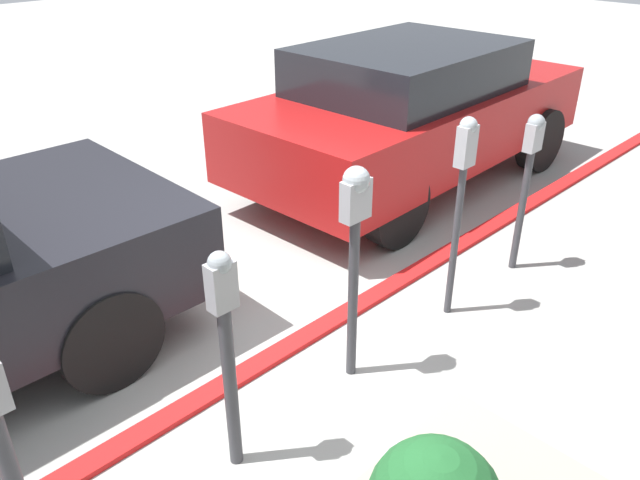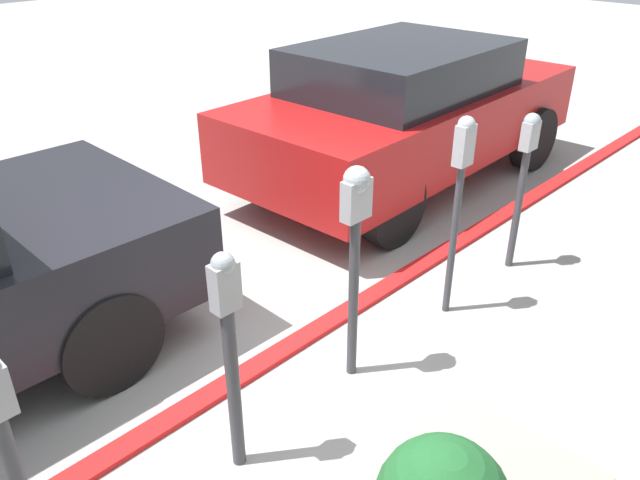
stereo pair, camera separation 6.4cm
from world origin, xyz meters
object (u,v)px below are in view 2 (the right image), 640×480
Objects in this scene: parking_meter_middle at (355,232)px; parking_meter_fourth at (460,181)px; parked_car_middle at (407,110)px; parking_meter_farthest at (525,164)px; parking_meter_nearest at (7,452)px; parking_meter_second at (229,342)px.

parking_meter_middle is 0.95× the size of parking_meter_fourth.
parked_car_middle is at bearing 44.91° from parking_meter_fourth.
parking_meter_fourth reaches higher than parking_meter_farthest.
parking_meter_middle is 1.08m from parking_meter_fourth.
parking_meter_farthest is at bearing -1.36° from parking_meter_middle.
parking_meter_nearest is at bearing 179.67° from parking_meter_middle.
parking_meter_second is 0.31× the size of parked_car_middle.
parked_car_middle is (2.97, 1.84, -0.24)m from parking_meter_middle.
parking_meter_farthest is 0.31× the size of parked_car_middle.
parking_meter_fourth is 1.14× the size of parking_meter_farthest.
parking_meter_fourth is 0.36× the size of parked_car_middle.
parking_meter_fourth is (3.22, -0.06, 0.24)m from parking_meter_nearest.
parking_meter_middle is 0.34× the size of parked_car_middle.
parking_meter_fourth is at bearing -2.33° from parking_meter_middle.
parking_meter_fourth is (1.08, -0.04, 0.02)m from parking_meter_middle.
parking_meter_farthest is (4.21, -0.06, 0.10)m from parking_meter_nearest.
parking_meter_nearest is 3.23m from parking_meter_fourth.
parked_car_middle is at bearing 25.36° from parking_meter_second.
parking_meter_second is at bearing -3.79° from parking_meter_nearest.
parking_meter_second is (1.10, -0.07, -0.01)m from parking_meter_nearest.
parking_meter_farthest is 2.10m from parked_car_middle.
parked_car_middle reaches higher than parking_meter_farthest.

